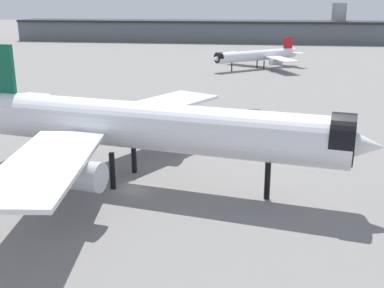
# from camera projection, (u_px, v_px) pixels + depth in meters

# --- Properties ---
(ground) EXTENTS (900.00, 900.00, 0.00)m
(ground) POSITION_uv_depth(u_px,v_px,m) (134.00, 189.00, 62.08)
(ground) COLOR slate
(airliner_near_gate) EXTENTS (60.37, 54.79, 17.73)m
(airliner_near_gate) POSITION_uv_depth(u_px,v_px,m) (138.00, 126.00, 62.22)
(airliner_near_gate) COLOR white
(airliner_near_gate) RESTS_ON ground
(airliner_far_taxiway) EXTENTS (31.16, 32.12, 10.26)m
(airliner_far_taxiway) POSITION_uv_depth(u_px,v_px,m) (258.00, 56.00, 167.20)
(airliner_far_taxiway) COLOR white
(airliner_far_taxiway) RESTS_ON ground
(terminal_building) EXTENTS (207.72, 41.74, 21.45)m
(terminal_building) POSITION_uv_depth(u_px,v_px,m) (201.00, 31.00, 272.12)
(terminal_building) COLOR slate
(terminal_building) RESTS_ON ground
(service_truck_front) EXTENTS (3.70, 5.90, 3.00)m
(service_truck_front) POSITION_uv_depth(u_px,v_px,m) (254.00, 117.00, 93.13)
(service_truck_front) COLOR black
(service_truck_front) RESTS_ON ground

